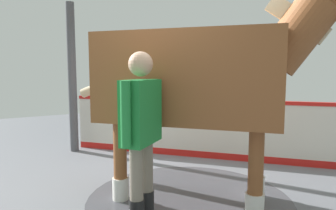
# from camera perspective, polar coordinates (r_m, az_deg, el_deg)

# --- Properties ---
(ground_plane) EXTENTS (16.00, 16.00, 0.02)m
(ground_plane) POSITION_cam_1_polar(r_m,az_deg,el_deg) (4.24, 0.64, -15.53)
(ground_plane) COLOR slate
(wet_patch) EXTENTS (2.51, 2.51, 0.00)m
(wet_patch) POSITION_cam_1_polar(r_m,az_deg,el_deg) (3.96, 3.91, -16.95)
(wet_patch) COLOR #4C4C54
(wet_patch) RESTS_ON ground
(barrier_wall) EXTENTS (4.20, 3.68, 1.07)m
(barrier_wall) POSITION_cam_1_polar(r_m,az_deg,el_deg) (5.55, 8.52, -4.88)
(barrier_wall) COLOR silver
(barrier_wall) RESTS_ON ground
(roof_post_far) EXTENTS (0.16, 0.16, 2.86)m
(roof_post_far) POSITION_cam_1_polar(r_m,az_deg,el_deg) (6.20, -17.44, 4.78)
(roof_post_far) COLOR #4C4C51
(roof_post_far) RESTS_ON ground
(horse) EXTENTS (2.70, 2.44, 2.55)m
(horse) POSITION_cam_1_polar(r_m,az_deg,el_deg) (3.62, 5.72, 4.86)
(horse) COLOR brown
(horse) RESTS_ON ground
(handler) EXTENTS (0.49, 0.57, 1.75)m
(handler) POSITION_cam_1_polar(r_m,az_deg,el_deg) (2.97, -5.01, -4.29)
(handler) COLOR black
(handler) RESTS_ON ground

